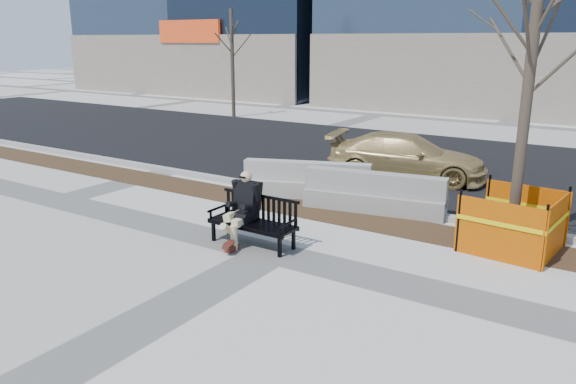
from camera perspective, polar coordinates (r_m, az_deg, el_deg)
name	(u,v)px	position (r m, az deg, el deg)	size (l,w,h in m)	color
ground	(272,253)	(10.15, -1.63, -6.22)	(120.00, 120.00, 0.00)	beige
mulch_strip	(339,215)	(12.25, 5.27, -2.41)	(40.00, 1.20, 0.02)	#47301C
asphalt_street	(433,164)	(17.80, 14.63, 2.80)	(60.00, 10.40, 0.01)	black
curb	(358,203)	(13.05, 7.23, -1.10)	(60.00, 0.25, 0.12)	#9E9B93
bench	(253,245)	(10.54, -3.62, -5.41)	(1.75, 0.63, 0.93)	black
seated_man	(244,242)	(10.71, -4.49, -5.08)	(0.60, 0.99, 1.39)	black
tree_fence	(510,249)	(11.10, 21.76, -5.44)	(2.33, 2.33, 5.81)	#E96400
sedan	(405,179)	(15.74, 11.91, 1.33)	(1.74, 4.28, 1.24)	tan
jersey_barrier_left	(307,197)	(13.66, 1.93, -0.48)	(3.09, 0.62, 0.89)	#A3A199
jersey_barrier_right	(373,211)	(12.65, 8.69, -1.97)	(3.16, 0.63, 0.91)	gray
far_tree_left	(234,117)	(28.01, -5.57, 7.67)	(2.05, 2.05, 5.53)	#4A3F30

